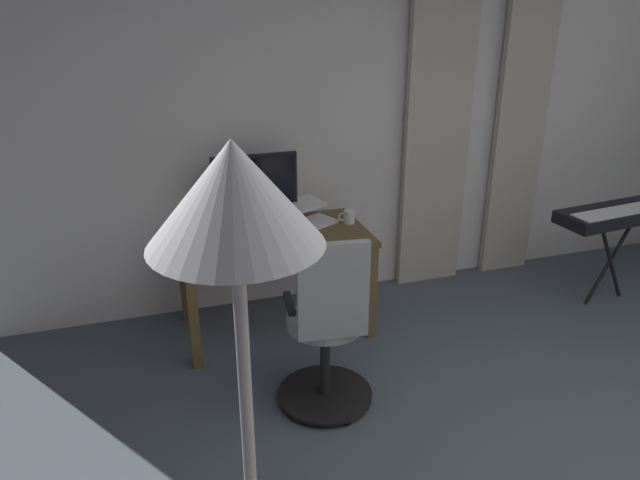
# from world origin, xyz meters

# --- Properties ---
(back_room_partition) EXTENTS (5.74, 0.10, 2.88)m
(back_room_partition) POSITION_xyz_m (0.00, -2.75, 1.44)
(back_room_partition) COLOR silver
(back_room_partition) RESTS_ON ground
(curtain_left_panel) EXTENTS (0.43, 0.06, 2.54)m
(curtain_left_panel) POSITION_xyz_m (-1.25, -2.64, 1.27)
(curtain_left_panel) COLOR beige
(curtain_left_panel) RESTS_ON ground
(curtain_right_panel) EXTENTS (0.53, 0.06, 2.54)m
(curtain_right_panel) POSITION_xyz_m (-0.51, -2.64, 1.27)
(curtain_right_panel) COLOR beige
(curtain_right_panel) RESTS_ON ground
(desk) EXTENTS (1.28, 0.71, 0.72)m
(desk) POSITION_xyz_m (0.89, -2.24, 0.63)
(desk) COLOR brown
(desk) RESTS_ON ground
(office_chair) EXTENTS (0.56, 0.56, 1.09)m
(office_chair) POSITION_xyz_m (0.82, -1.29, 0.50)
(office_chair) COLOR black
(office_chair) RESTS_ON ground
(computer_monitor) EXTENTS (0.60, 0.18, 0.50)m
(computer_monitor) POSITION_xyz_m (0.95, -2.48, 1.01)
(computer_monitor) COLOR black
(computer_monitor) RESTS_ON desk
(computer_keyboard) EXTENTS (0.38, 0.12, 0.02)m
(computer_keyboard) POSITION_xyz_m (1.16, -2.14, 0.74)
(computer_keyboard) COLOR black
(computer_keyboard) RESTS_ON desk
(laptop) EXTENTS (0.41, 0.41, 0.14)m
(laptop) POSITION_xyz_m (0.59, -2.38, 0.78)
(laptop) COLOR white
(laptop) RESTS_ON desk
(cell_phone_face_up) EXTENTS (0.14, 0.16, 0.01)m
(cell_phone_face_up) POSITION_xyz_m (0.80, -2.01, 0.73)
(cell_phone_face_up) COLOR #232328
(cell_phone_face_up) RESTS_ON desk
(cell_phone_by_monitor) EXTENTS (0.14, 0.16, 0.01)m
(cell_phone_by_monitor) POSITION_xyz_m (1.23, -2.49, 0.73)
(cell_phone_by_monitor) COLOR #333338
(cell_phone_by_monitor) RESTS_ON desk
(mug_coffee) EXTENTS (0.12, 0.08, 0.09)m
(mug_coffee) POSITION_xyz_m (0.33, -2.29, 0.77)
(mug_coffee) COLOR white
(mug_coffee) RESTS_ON desk
(piano_keyboard) EXTENTS (1.03, 0.42, 0.78)m
(piano_keyboard) POSITION_xyz_m (-1.65, -1.87, 0.71)
(piano_keyboard) COLOR black
(piano_keyboard) RESTS_ON ground
(floor_lamp) EXTENTS (0.35, 0.35, 2.00)m
(floor_lamp) POSITION_xyz_m (1.55, 0.33, 1.72)
(floor_lamp) COLOR black
(floor_lamp) RESTS_ON ground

